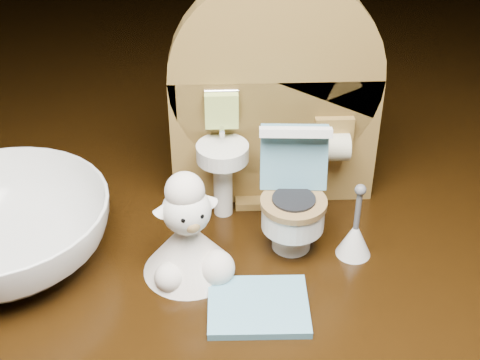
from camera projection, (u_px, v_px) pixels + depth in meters
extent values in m
cube|color=#321B07|center=(278.00, 319.00, 0.42)|extent=(2.50, 2.50, 0.10)
cube|color=olive|center=(274.00, 140.00, 0.42)|extent=(0.13, 0.02, 0.09)
cylinder|color=olive|center=(276.00, 78.00, 0.40)|extent=(0.13, 0.02, 0.13)
cube|color=olive|center=(272.00, 192.00, 0.45)|extent=(0.05, 0.04, 0.01)
cylinder|color=white|center=(223.00, 184.00, 0.42)|extent=(0.01, 0.01, 0.04)
cylinder|color=white|center=(222.00, 153.00, 0.40)|extent=(0.03, 0.03, 0.01)
cylinder|color=silver|center=(222.00, 131.00, 0.41)|extent=(0.00, 0.00, 0.01)
cube|color=#B7D062|center=(222.00, 110.00, 0.40)|extent=(0.02, 0.01, 0.02)
cube|color=olive|center=(334.00, 134.00, 0.41)|extent=(0.02, 0.01, 0.02)
cylinder|color=beige|center=(334.00, 147.00, 0.41)|extent=(0.02, 0.02, 0.02)
cylinder|color=white|center=(291.00, 235.00, 0.40)|extent=(0.02, 0.02, 0.02)
cylinder|color=white|center=(293.00, 216.00, 0.39)|extent=(0.04, 0.04, 0.02)
cylinder|color=brown|center=(294.00, 203.00, 0.38)|extent=(0.04, 0.04, 0.00)
cube|color=white|center=(291.00, 195.00, 0.41)|extent=(0.03, 0.02, 0.05)
cube|color=#5995AD|center=(294.00, 157.00, 0.38)|extent=(0.04, 0.02, 0.04)
cube|color=white|center=(296.00, 132.00, 0.37)|extent=(0.04, 0.01, 0.01)
cylinder|color=#909F31|center=(308.00, 155.00, 0.39)|extent=(0.01, 0.01, 0.01)
cube|color=#5995AD|center=(258.00, 306.00, 0.36)|extent=(0.05, 0.05, 0.00)
cone|color=white|center=(355.00, 238.00, 0.39)|extent=(0.02, 0.02, 0.02)
cylinder|color=#59595B|center=(358.00, 210.00, 0.38)|extent=(0.00, 0.00, 0.03)
sphere|color=#59595B|center=(361.00, 190.00, 0.37)|extent=(0.01, 0.01, 0.01)
cone|color=silver|center=(188.00, 246.00, 0.38)|extent=(0.05, 0.05, 0.03)
sphere|color=silver|center=(216.00, 268.00, 0.37)|extent=(0.02, 0.02, 0.02)
sphere|color=silver|center=(170.00, 277.00, 0.37)|extent=(0.02, 0.02, 0.02)
sphere|color=white|center=(187.00, 210.00, 0.36)|extent=(0.03, 0.03, 0.03)
sphere|color=tan|center=(192.00, 224.00, 0.35)|extent=(0.01, 0.01, 0.01)
sphere|color=silver|center=(185.00, 191.00, 0.36)|extent=(0.02, 0.02, 0.02)
cone|color=white|center=(163.00, 208.00, 0.36)|extent=(0.01, 0.01, 0.01)
cone|color=white|center=(207.00, 199.00, 0.36)|extent=(0.01, 0.01, 0.01)
sphere|color=black|center=(183.00, 220.00, 0.35)|extent=(0.00, 0.00, 0.00)
sphere|color=black|center=(201.00, 216.00, 0.35)|extent=(0.00, 0.00, 0.00)
imported|color=white|center=(2.00, 232.00, 0.38)|extent=(0.13, 0.13, 0.04)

